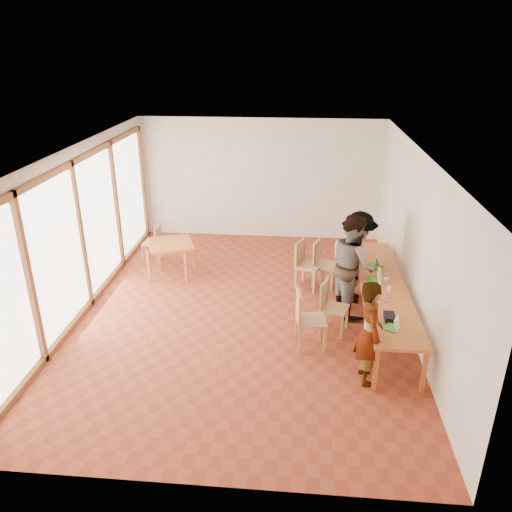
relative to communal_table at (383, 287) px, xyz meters
The scene contains 25 objects.
ground 2.60m from the communal_table, behind, with size 8.00×8.00×0.00m, color #963D24.
wall_back 4.90m from the communal_table, 121.12° to the left, with size 6.00×0.10×3.00m, color white.
wall_front 4.67m from the communal_table, 122.94° to the right, with size 6.00×0.10×3.00m, color white.
wall_right 0.95m from the communal_table, 15.79° to the left, with size 0.10×8.00×3.00m, color white.
window_wall 5.52m from the communal_table, behind, with size 0.10×8.00×3.00m, color white.
ceiling 3.41m from the communal_table, behind, with size 6.00×8.00×0.04m, color white.
communal_table is the anchor object (origin of this frame).
side_table 4.49m from the communal_table, 159.20° to the left, with size 0.90×0.90×0.75m.
chair_near 1.63m from the communal_table, 146.67° to the right, with size 0.53×0.53×0.54m.
chair_mid 1.02m from the communal_table, 159.14° to the right, with size 0.55×0.55×0.50m.
chair_far 1.91m from the communal_table, 135.89° to the left, with size 0.61×0.61×0.53m.
chair_empty 1.75m from the communal_table, 125.81° to the left, with size 0.59×0.59×0.52m.
chair_spare 5.37m from the communal_table, 153.23° to the left, with size 0.42×0.42×0.44m.
person_near 1.76m from the communal_table, 104.64° to the right, with size 0.59×0.39×1.63m, color gray.
person_mid 0.68m from the communal_table, 146.56° to the left, with size 0.93×0.73×1.92m, color gray.
person_far 0.93m from the communal_table, 115.12° to the left, with size 1.16×0.67×1.80m, color gray.
laptop_near 1.47m from the communal_table, 92.16° to the right, with size 0.27×0.28×0.19m.
laptop_mid 0.19m from the communal_table, 132.01° to the left, with size 0.30×0.32×0.23m.
laptop_far 0.78m from the communal_table, 92.93° to the left, with size 0.23×0.25×0.19m.
yellow_mug 0.56m from the communal_table, 86.72° to the left, with size 0.13×0.13×0.10m, color gold.
green_bottle 1.39m from the communal_table, 101.60° to the left, with size 0.07×0.07×0.28m, color #1D793F.
clear_glass 0.27m from the communal_table, 76.20° to the right, with size 0.07×0.07×0.09m, color silver.
condiment_cup 0.18m from the communal_table, 65.11° to the left, with size 0.08×0.08×0.06m, color white.
pink_phone 0.60m from the communal_table, 93.55° to the right, with size 0.05×0.10×0.01m, color #DA3874.
black_pouch 1.21m from the communal_table, 93.69° to the right, with size 0.16×0.26×0.09m, color black.
Camera 1 is at (0.98, -8.12, 4.68)m, focal length 35.00 mm.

